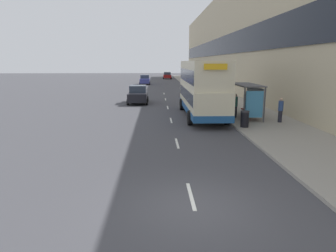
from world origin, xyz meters
TOP-DOWN VIEW (x-y plane):
  - ground_plane at (0.00, 0.00)m, footprint 220.00×220.00m
  - pavement at (6.50, 38.50)m, footprint 5.00×93.00m
  - terrace_facade at (10.49, 38.50)m, footprint 3.10×93.00m
  - lane_mark_0 at (0.00, 0.76)m, footprint 0.12×2.00m
  - lane_mark_1 at (0.00, 7.14)m, footprint 0.12×2.00m
  - lane_mark_2 at (0.00, 13.52)m, footprint 0.12×2.00m
  - lane_mark_3 at (0.00, 19.90)m, footprint 0.12×2.00m
  - lane_mark_4 at (0.00, 26.27)m, footprint 0.12×2.00m
  - lane_mark_5 at (0.00, 32.65)m, footprint 0.12×2.00m
  - bus_shelter at (5.77, 13.47)m, footprint 1.60×4.20m
  - double_decker_bus_near at (2.47, 15.01)m, footprint 2.85×10.32m
  - car_0 at (1.80, 68.79)m, footprint 2.10×4.10m
  - car_1 at (-2.97, 23.01)m, footprint 2.09×4.15m
  - car_2 at (3.15, 26.10)m, footprint 1.96×4.36m
  - car_3 at (-3.20, 49.96)m, footprint 2.01×4.42m
  - pedestrian_at_shelter at (4.81, 13.77)m, footprint 0.35×0.35m
  - pedestrian_1 at (6.88, 15.98)m, footprint 0.35×0.35m
  - pedestrian_2 at (4.40, 14.80)m, footprint 0.35×0.35m
  - pedestrian_3 at (7.47, 11.87)m, footprint 0.33×0.33m
  - pedestrian_4 at (6.41, 16.54)m, footprint 0.34×0.34m
  - litter_bin at (4.55, 10.39)m, footprint 0.55×0.55m

SIDE VIEW (x-z plane):
  - ground_plane at x=0.00m, z-range 0.00..0.00m
  - lane_mark_0 at x=0.00m, z-range 0.00..0.01m
  - lane_mark_1 at x=0.00m, z-range 0.00..0.01m
  - lane_mark_2 at x=0.00m, z-range 0.00..0.01m
  - lane_mark_3 at x=0.00m, z-range 0.00..0.01m
  - lane_mark_4 at x=0.00m, z-range 0.00..0.01m
  - lane_mark_5 at x=0.00m, z-range 0.00..0.01m
  - pavement at x=6.50m, z-range 0.00..0.14m
  - litter_bin at x=4.55m, z-range 0.14..1.19m
  - car_2 at x=3.15m, z-range -0.01..1.70m
  - car_0 at x=1.80m, z-range -0.01..1.71m
  - car_3 at x=-3.20m, z-range -0.02..1.80m
  - car_1 at x=-2.97m, z-range -0.02..1.83m
  - pedestrian_3 at x=7.47m, z-range 0.16..1.84m
  - pedestrian_4 at x=6.41m, z-range 0.16..1.87m
  - pedestrian_1 at x=6.88m, z-range 0.16..1.91m
  - pedestrian_2 at x=4.40m, z-range 0.16..1.93m
  - pedestrian_at_shelter at x=4.81m, z-range 0.16..1.94m
  - bus_shelter at x=5.77m, z-range 0.64..3.12m
  - double_decker_bus_near at x=2.47m, z-range 0.13..4.43m
  - terrace_facade at x=10.49m, z-range -0.01..14.74m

